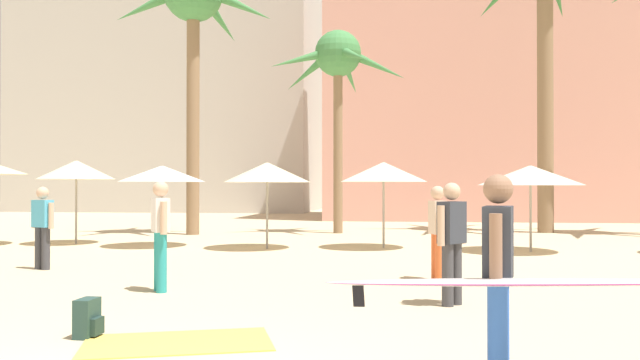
{
  "coord_description": "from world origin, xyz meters",
  "views": [
    {
      "loc": [
        2.18,
        -4.52,
        1.63
      ],
      "look_at": [
        0.64,
        7.6,
        1.76
      ],
      "focal_mm": 36.58,
      "sensor_mm": 36.0,
      "label": 1
    }
  ],
  "objects_px": {
    "cafe_umbrella_2": "(76,170)",
    "person_far_left": "(452,238)",
    "person_mid_left": "(160,231)",
    "cafe_umbrella_0": "(531,175)",
    "palm_tree_left": "(194,9)",
    "person_near_left": "(438,229)",
    "backpack": "(88,319)",
    "beach_towel": "(178,343)",
    "palm_tree_right": "(338,65)",
    "cafe_umbrella_4": "(384,172)",
    "person_mid_center": "(500,275)",
    "person_far_right": "(43,224)",
    "cafe_umbrella_1": "(267,172)",
    "cafe_umbrella_3": "(162,174)"
  },
  "relations": [
    {
      "from": "cafe_umbrella_3",
      "to": "person_far_right",
      "type": "height_order",
      "value": "cafe_umbrella_3"
    },
    {
      "from": "palm_tree_right",
      "to": "beach_towel",
      "type": "xyz_separation_m",
      "value": [
        -0.07,
        -16.18,
        -5.89
      ]
    },
    {
      "from": "cafe_umbrella_4",
      "to": "person_mid_left",
      "type": "distance_m",
      "value": 8.32
    },
    {
      "from": "beach_towel",
      "to": "backpack",
      "type": "bearing_deg",
      "value": 172.94
    },
    {
      "from": "backpack",
      "to": "person_far_right",
      "type": "height_order",
      "value": "person_far_right"
    },
    {
      "from": "palm_tree_left",
      "to": "person_mid_center",
      "type": "height_order",
      "value": "palm_tree_left"
    },
    {
      "from": "person_near_left",
      "to": "person_far_left",
      "type": "bearing_deg",
      "value": 76.79
    },
    {
      "from": "person_mid_center",
      "to": "person_near_left",
      "type": "bearing_deg",
      "value": 103.85
    },
    {
      "from": "palm_tree_left",
      "to": "cafe_umbrella_4",
      "type": "bearing_deg",
      "value": -32.06
    },
    {
      "from": "cafe_umbrella_2",
      "to": "person_far_left",
      "type": "xyz_separation_m",
      "value": [
        9.89,
        -8.4,
        -1.18
      ]
    },
    {
      "from": "person_mid_left",
      "to": "cafe_umbrella_0",
      "type": "bearing_deg",
      "value": 13.82
    },
    {
      "from": "cafe_umbrella_2",
      "to": "person_mid_left",
      "type": "relative_size",
      "value": 1.39
    },
    {
      "from": "person_near_left",
      "to": "palm_tree_left",
      "type": "bearing_deg",
      "value": -67.24
    },
    {
      "from": "cafe_umbrella_0",
      "to": "person_far_right",
      "type": "bearing_deg",
      "value": -155.12
    },
    {
      "from": "cafe_umbrella_1",
      "to": "person_mid_left",
      "type": "height_order",
      "value": "cafe_umbrella_1"
    },
    {
      "from": "cafe_umbrella_4",
      "to": "person_far_right",
      "type": "bearing_deg",
      "value": -141.12
    },
    {
      "from": "person_far_right",
      "to": "backpack",
      "type": "bearing_deg",
      "value": -123.65
    },
    {
      "from": "beach_towel",
      "to": "person_far_left",
      "type": "distance_m",
      "value": 4.05
    },
    {
      "from": "cafe_umbrella_2",
      "to": "person_far_left",
      "type": "distance_m",
      "value": 13.03
    },
    {
      "from": "palm_tree_left",
      "to": "person_far_right",
      "type": "height_order",
      "value": "palm_tree_left"
    },
    {
      "from": "cafe_umbrella_3",
      "to": "backpack",
      "type": "bearing_deg",
      "value": -73.25
    },
    {
      "from": "person_far_left",
      "to": "beach_towel",
      "type": "bearing_deg",
      "value": 79.43
    },
    {
      "from": "beach_towel",
      "to": "person_mid_left",
      "type": "height_order",
      "value": "person_mid_left"
    },
    {
      "from": "palm_tree_right",
      "to": "beach_towel",
      "type": "height_order",
      "value": "palm_tree_right"
    },
    {
      "from": "palm_tree_left",
      "to": "cafe_umbrella_2",
      "type": "xyz_separation_m",
      "value": [
        -2.15,
        -3.92,
        -5.58
      ]
    },
    {
      "from": "palm_tree_left",
      "to": "person_mid_center",
      "type": "bearing_deg",
      "value": -64.08
    },
    {
      "from": "cafe_umbrella_1",
      "to": "person_far_left",
      "type": "height_order",
      "value": "cafe_umbrella_1"
    },
    {
      "from": "cafe_umbrella_4",
      "to": "person_near_left",
      "type": "bearing_deg",
      "value": -79.32
    },
    {
      "from": "person_far_right",
      "to": "cafe_umbrella_4",
      "type": "bearing_deg",
      "value": -29.11
    },
    {
      "from": "beach_towel",
      "to": "cafe_umbrella_1",
      "type": "bearing_deg",
      "value": 96.71
    },
    {
      "from": "cafe_umbrella_3",
      "to": "person_mid_center",
      "type": "relative_size",
      "value": 0.78
    },
    {
      "from": "backpack",
      "to": "person_far_left",
      "type": "height_order",
      "value": "person_far_left"
    },
    {
      "from": "person_mid_left",
      "to": "palm_tree_right",
      "type": "bearing_deg",
      "value": 51.73
    },
    {
      "from": "person_near_left",
      "to": "person_mid_left",
      "type": "distance_m",
      "value": 4.68
    },
    {
      "from": "cafe_umbrella_1",
      "to": "cafe_umbrella_3",
      "type": "height_order",
      "value": "cafe_umbrella_1"
    },
    {
      "from": "cafe_umbrella_1",
      "to": "person_near_left",
      "type": "height_order",
      "value": "cafe_umbrella_1"
    },
    {
      "from": "cafe_umbrella_1",
      "to": "beach_towel",
      "type": "relative_size",
      "value": 1.2
    },
    {
      "from": "cafe_umbrella_2",
      "to": "backpack",
      "type": "height_order",
      "value": "cafe_umbrella_2"
    },
    {
      "from": "person_far_left",
      "to": "person_far_right",
      "type": "bearing_deg",
      "value": 18.14
    },
    {
      "from": "palm_tree_right",
      "to": "person_far_right",
      "type": "distance_m",
      "value": 12.74
    },
    {
      "from": "palm_tree_right",
      "to": "person_mid_left",
      "type": "relative_size",
      "value": 4.16
    },
    {
      "from": "palm_tree_left",
      "to": "person_near_left",
      "type": "relative_size",
      "value": 5.67
    },
    {
      "from": "cafe_umbrella_4",
      "to": "person_mid_left",
      "type": "bearing_deg",
      "value": -113.1
    },
    {
      "from": "backpack",
      "to": "person_mid_left",
      "type": "xyz_separation_m",
      "value": [
        -0.36,
        3.04,
        0.74
      ]
    },
    {
      "from": "person_mid_center",
      "to": "person_near_left",
      "type": "distance_m",
      "value": 6.17
    },
    {
      "from": "palm_tree_right",
      "to": "cafe_umbrella_4",
      "type": "bearing_deg",
      "value": -72.06
    },
    {
      "from": "palm_tree_left",
      "to": "cafe_umbrella_0",
      "type": "distance_m",
      "value": 12.64
    },
    {
      "from": "cafe_umbrella_3",
      "to": "person_far_left",
      "type": "bearing_deg",
      "value": -47.87
    },
    {
      "from": "cafe_umbrella_1",
      "to": "person_far_right",
      "type": "xyz_separation_m",
      "value": [
        -3.51,
        -4.76,
        -1.12
      ]
    },
    {
      "from": "person_far_left",
      "to": "cafe_umbrella_1",
      "type": "bearing_deg",
      "value": -22.41
    }
  ]
}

